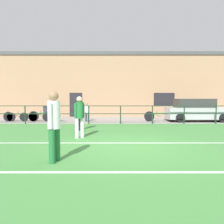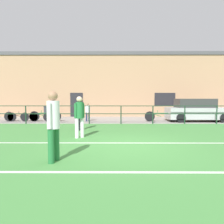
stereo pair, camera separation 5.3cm
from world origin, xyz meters
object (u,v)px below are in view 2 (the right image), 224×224
object	(u,v)px
player_goalkeeper	(81,112)
bicycle_parked_0	(45,116)
bicycle_parked_2	(23,117)
bicycle_parked_3	(36,117)
trash_bin_0	(48,112)
player_striker	(53,122)
bicycle_parked_4	(161,116)
parked_car_red	(197,111)
soccer_ball_match	(50,125)
player_winger	(79,114)
spectator_child	(88,111)

from	to	relation	value
player_goalkeeper	bicycle_parked_0	size ratio (longest dim) A/B	0.74
bicycle_parked_0	bicycle_parked_2	xyz separation A→B (m)	(-1.56, -0.00, -0.04)
bicycle_parked_2	bicycle_parked_3	distance (m)	0.92
bicycle_parked_0	trash_bin_0	xyz separation A→B (m)	(-0.70, 2.73, 0.12)
player_goalkeeper	player_striker	size ratio (longest dim) A/B	0.94
bicycle_parked_4	trash_bin_0	xyz separation A→B (m)	(-8.70, 2.73, 0.12)
player_goalkeeper	parked_car_red	world-z (taller)	player_goalkeeper
soccer_ball_match	bicycle_parked_3	distance (m)	3.34
player_winger	parked_car_red	distance (m)	9.26
player_striker	soccer_ball_match	distance (m)	6.52
player_striker	bicycle_parked_4	world-z (taller)	player_striker
spectator_child	bicycle_parked_0	world-z (taller)	spectator_child
soccer_ball_match	bicycle_parked_3	world-z (taller)	bicycle_parked_3
soccer_ball_match	spectator_child	distance (m)	3.43
bicycle_parked_3	player_winger	bearing A→B (deg)	-55.52
player_winger	player_striker	bearing A→B (deg)	-131.49
soccer_ball_match	parked_car_red	distance (m)	9.75
player_winger	trash_bin_0	bearing A→B (deg)	76.06
bicycle_parked_2	trash_bin_0	world-z (taller)	trash_bin_0
soccer_ball_match	bicycle_parked_0	size ratio (longest dim) A/B	0.10
soccer_ball_match	bicycle_parked_4	bearing A→B (deg)	22.22
spectator_child	parked_car_red	bearing A→B (deg)	-160.57
spectator_child	trash_bin_0	bearing A→B (deg)	-16.64
player_winger	player_goalkeeper	bearing A→B (deg)	58.45
spectator_child	parked_car_red	xyz separation A→B (m)	(7.54, 0.02, 0.02)
soccer_ball_match	bicycle_parked_4	size ratio (longest dim) A/B	0.10
player_striker	player_goalkeeper	bearing A→B (deg)	14.14
bicycle_parked_0	bicycle_parked_3	bearing A→B (deg)	-180.00
player_winger	bicycle_parked_4	distance (m)	7.46
soccer_ball_match	bicycle_parked_4	distance (m)	7.37
player_striker	soccer_ball_match	bearing A→B (deg)	30.77
bicycle_parked_4	parked_car_red	bearing A→B (deg)	2.59
player_winger	spectator_child	world-z (taller)	player_winger
spectator_child	bicycle_parked_3	xyz separation A→B (m)	(-3.56, -0.10, -0.40)
bicycle_parked_0	trash_bin_0	size ratio (longest dim) A/B	2.33
bicycle_parked_3	bicycle_parked_0	bearing A→B (deg)	0.00
bicycle_parked_4	bicycle_parked_3	bearing A→B (deg)	-180.00
soccer_ball_match	trash_bin_0	bearing A→B (deg)	108.88
parked_car_red	bicycle_parked_0	distance (m)	10.48
spectator_child	bicycle_parked_4	world-z (taller)	spectator_child
parked_car_red	soccer_ball_match	bearing A→B (deg)	-162.67
player_goalkeeper	spectator_child	distance (m)	3.87
player_striker	player_winger	size ratio (longest dim) A/B	1.05
bicycle_parked_0	bicycle_parked_2	size ratio (longest dim) A/B	1.04
player_goalkeeper	player_striker	xyz separation A→B (m)	(0.16, -5.15, 0.06)
soccer_ball_match	trash_bin_0	xyz separation A→B (m)	(-1.89, 5.51, 0.39)
bicycle_parked_2	soccer_ball_match	bearing A→B (deg)	-45.43
spectator_child	bicycle_parked_2	distance (m)	4.50
parked_car_red	player_striker	bearing A→B (deg)	-128.75
bicycle_parked_4	player_striker	bearing A→B (deg)	-118.20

